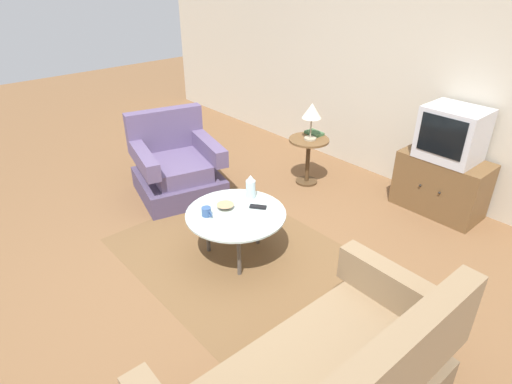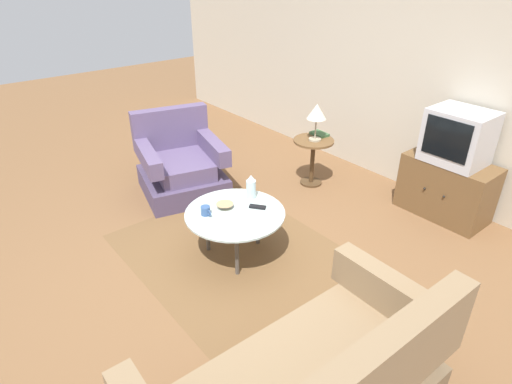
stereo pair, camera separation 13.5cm
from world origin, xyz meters
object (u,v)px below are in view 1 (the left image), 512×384
object	(u,v)px
television	(452,134)
bowl	(225,206)
tv_stand	(441,184)
table_lamp	(312,112)
side_table	(308,152)
vase	(251,187)
mug	(207,212)
coffee_table	(236,216)
book	(314,133)
tv_remote_dark	(258,207)
armchair	(176,168)

from	to	relation	value
television	bowl	world-z (taller)	television
tv_stand	television	size ratio (longest dim) A/B	1.57
tv_stand	table_lamp	world-z (taller)	table_lamp
tv_stand	table_lamp	bearing A→B (deg)	-156.97
side_table	vase	bearing A→B (deg)	-70.80
tv_stand	mug	xyz separation A→B (m)	(-0.91, -2.31, 0.18)
television	bowl	distance (m)	2.33
coffee_table	book	world-z (taller)	book
vase	book	world-z (taller)	vase
bowl	tv_remote_dark	xyz separation A→B (m)	(0.18, 0.22, -0.01)
armchair	bowl	distance (m)	1.31
coffee_table	mug	xyz separation A→B (m)	(-0.13, -0.21, 0.07)
armchair	tv_remote_dark	size ratio (longest dim) A/B	7.26
table_lamp	television	bearing A→B (deg)	22.78
table_lamp	bowl	world-z (taller)	table_lamp
television	book	xyz separation A→B (m)	(-1.40, -0.40, -0.29)
television	book	size ratio (longest dim) A/B	2.58
side_table	table_lamp	distance (m)	0.48
armchair	bowl	xyz separation A→B (m)	(1.27, -0.28, 0.17)
vase	mug	bearing A→B (deg)	-90.91
coffee_table	side_table	distance (m)	1.63
armchair	mug	size ratio (longest dim) A/B	8.75
armchair	book	size ratio (longest dim) A/B	5.00
tv_stand	bowl	bearing A→B (deg)	-113.12
coffee_table	side_table	bearing A→B (deg)	109.95
table_lamp	mug	bearing A→B (deg)	-76.61
armchair	book	bearing A→B (deg)	166.16
television	mug	distance (m)	2.51
vase	bowl	world-z (taller)	vase
book	bowl	bearing A→B (deg)	-69.48
television	table_lamp	distance (m)	1.44
television	table_lamp	world-z (taller)	television
coffee_table	bowl	xyz separation A→B (m)	(-0.12, -0.02, 0.05)
vase	bowl	size ratio (longest dim) A/B	1.47
television	vase	bearing A→B (deg)	-116.47
tv_remote_dark	book	world-z (taller)	book
television	book	distance (m)	1.49
vase	bowl	bearing A→B (deg)	-89.78
book	coffee_table	bearing A→B (deg)	-65.73
table_lamp	tv_remote_dark	distance (m)	1.52
armchair	tv_remote_dark	distance (m)	1.46
tv_stand	television	bearing A→B (deg)	-90.00
coffee_table	tv_stand	size ratio (longest dim) A/B	1.00
television	tv_remote_dark	bearing A→B (deg)	-110.92
tv_stand	vase	distance (m)	2.05
side_table	vase	distance (m)	1.34
side_table	tv_remote_dark	bearing A→B (deg)	-65.03
tv_stand	vase	bearing A→B (deg)	-116.39
tv_stand	table_lamp	distance (m)	1.55
coffee_table	book	xyz separation A→B (m)	(-0.62, 1.69, 0.16)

